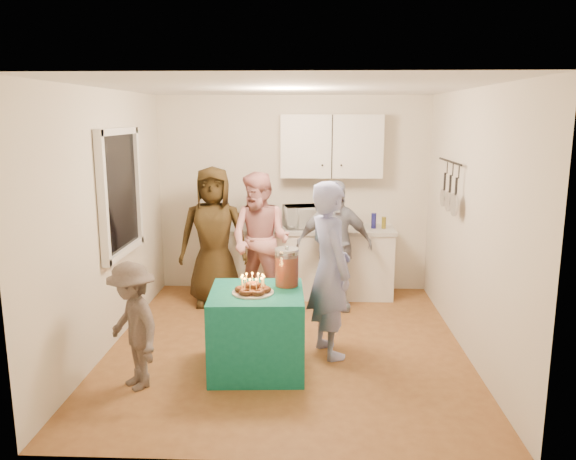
{
  "coord_description": "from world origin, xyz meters",
  "views": [
    {
      "loc": [
        0.24,
        -5.46,
        2.34
      ],
      "look_at": [
        0.0,
        0.35,
        1.15
      ],
      "focal_mm": 35.0,
      "sensor_mm": 36.0,
      "label": 1
    }
  ],
  "objects_px": {
    "microwave": "(304,217)",
    "punch_jar": "(287,268)",
    "woman_back_left": "(214,236)",
    "woman_back_center": "(260,241)",
    "child_near_left": "(133,326)",
    "man_birthday": "(330,269)",
    "woman_back_right": "(334,246)",
    "counter": "(307,263)",
    "party_table": "(257,331)"
  },
  "relations": [
    {
      "from": "woman_back_right",
      "to": "punch_jar",
      "type": "bearing_deg",
      "value": -114.69
    },
    {
      "from": "microwave",
      "to": "punch_jar",
      "type": "xyz_separation_m",
      "value": [
        -0.14,
        -2.07,
        -0.12
      ]
    },
    {
      "from": "counter",
      "to": "woman_back_right",
      "type": "distance_m",
      "value": 0.73
    },
    {
      "from": "woman_back_center",
      "to": "man_birthday",
      "type": "bearing_deg",
      "value": -35.26
    },
    {
      "from": "counter",
      "to": "woman_back_center",
      "type": "xyz_separation_m",
      "value": [
        -0.57,
        -0.47,
        0.41
      ]
    },
    {
      "from": "counter",
      "to": "man_birthday",
      "type": "distance_m",
      "value": 1.93
    },
    {
      "from": "counter",
      "to": "party_table",
      "type": "xyz_separation_m",
      "value": [
        -0.45,
        -2.26,
        -0.05
      ]
    },
    {
      "from": "woman_back_right",
      "to": "man_birthday",
      "type": "bearing_deg",
      "value": -100.44
    },
    {
      "from": "microwave",
      "to": "man_birthday",
      "type": "distance_m",
      "value": 1.9
    },
    {
      "from": "woman_back_center",
      "to": "child_near_left",
      "type": "relative_size",
      "value": 1.48
    },
    {
      "from": "woman_back_left",
      "to": "woman_back_right",
      "type": "relative_size",
      "value": 1.09
    },
    {
      "from": "punch_jar",
      "to": "child_near_left",
      "type": "height_order",
      "value": "child_near_left"
    },
    {
      "from": "woman_back_left",
      "to": "woman_back_center",
      "type": "xyz_separation_m",
      "value": [
        0.59,
        -0.07,
        -0.03
      ]
    },
    {
      "from": "man_birthday",
      "to": "child_near_left",
      "type": "xyz_separation_m",
      "value": [
        -1.71,
        -0.79,
        -0.3
      ]
    },
    {
      "from": "woman_back_left",
      "to": "man_birthday",
      "type": "bearing_deg",
      "value": -49.97
    },
    {
      "from": "woman_back_left",
      "to": "woman_back_center",
      "type": "distance_m",
      "value": 0.59
    },
    {
      "from": "man_birthday",
      "to": "woman_back_left",
      "type": "height_order",
      "value": "woman_back_left"
    },
    {
      "from": "woman_back_left",
      "to": "woman_back_right",
      "type": "distance_m",
      "value": 1.49
    },
    {
      "from": "microwave",
      "to": "woman_back_center",
      "type": "height_order",
      "value": "woman_back_center"
    },
    {
      "from": "counter",
      "to": "punch_jar",
      "type": "distance_m",
      "value": 2.14
    },
    {
      "from": "woman_back_center",
      "to": "child_near_left",
      "type": "xyz_separation_m",
      "value": [
        -0.91,
        -2.18,
        -0.27
      ]
    },
    {
      "from": "man_birthday",
      "to": "child_near_left",
      "type": "distance_m",
      "value": 1.91
    },
    {
      "from": "woman_back_center",
      "to": "child_near_left",
      "type": "height_order",
      "value": "woman_back_center"
    },
    {
      "from": "woman_back_right",
      "to": "child_near_left",
      "type": "height_order",
      "value": "woman_back_right"
    },
    {
      "from": "microwave",
      "to": "man_birthday",
      "type": "relative_size",
      "value": 0.3
    },
    {
      "from": "microwave",
      "to": "party_table",
      "type": "distance_m",
      "value": 2.39
    },
    {
      "from": "woman_back_right",
      "to": "child_near_left",
      "type": "relative_size",
      "value": 1.41
    },
    {
      "from": "microwave",
      "to": "child_near_left",
      "type": "height_order",
      "value": "microwave"
    },
    {
      "from": "punch_jar",
      "to": "woman_back_left",
      "type": "relative_size",
      "value": 0.2
    },
    {
      "from": "party_table",
      "to": "woman_back_right",
      "type": "relative_size",
      "value": 0.53
    },
    {
      "from": "counter",
      "to": "party_table",
      "type": "distance_m",
      "value": 2.3
    },
    {
      "from": "microwave",
      "to": "woman_back_center",
      "type": "distance_m",
      "value": 0.74
    },
    {
      "from": "microwave",
      "to": "child_near_left",
      "type": "xyz_separation_m",
      "value": [
        -1.44,
        -2.66,
        -0.49
      ]
    },
    {
      "from": "microwave",
      "to": "woman_back_left",
      "type": "height_order",
      "value": "woman_back_left"
    },
    {
      "from": "punch_jar",
      "to": "woman_back_center",
      "type": "bearing_deg",
      "value": 103.85
    },
    {
      "from": "woman_back_left",
      "to": "punch_jar",
      "type": "bearing_deg",
      "value": -62.99
    },
    {
      "from": "microwave",
      "to": "woman_back_right",
      "type": "relative_size",
      "value": 0.32
    },
    {
      "from": "microwave",
      "to": "party_table",
      "type": "xyz_separation_m",
      "value": [
        -0.41,
        -2.26,
        -0.67
      ]
    },
    {
      "from": "woman_back_left",
      "to": "child_near_left",
      "type": "height_order",
      "value": "woman_back_left"
    },
    {
      "from": "party_table",
      "to": "woman_back_center",
      "type": "height_order",
      "value": "woman_back_center"
    },
    {
      "from": "party_table",
      "to": "woman_back_left",
      "type": "relative_size",
      "value": 0.49
    },
    {
      "from": "man_birthday",
      "to": "woman_back_right",
      "type": "relative_size",
      "value": 1.09
    },
    {
      "from": "man_birthday",
      "to": "woman_back_right",
      "type": "height_order",
      "value": "man_birthday"
    },
    {
      "from": "party_table",
      "to": "microwave",
      "type": "bearing_deg",
      "value": 79.83
    },
    {
      "from": "punch_jar",
      "to": "child_near_left",
      "type": "bearing_deg",
      "value": -155.7
    },
    {
      "from": "party_table",
      "to": "woman_back_center",
      "type": "bearing_deg",
      "value": 94.0
    },
    {
      "from": "woman_back_right",
      "to": "counter",
      "type": "bearing_deg",
      "value": 114.53
    },
    {
      "from": "woman_back_left",
      "to": "woman_back_center",
      "type": "bearing_deg",
      "value": -10.14
    },
    {
      "from": "man_birthday",
      "to": "woman_back_right",
      "type": "distance_m",
      "value": 1.34
    },
    {
      "from": "woman_back_left",
      "to": "party_table",
      "type": "bearing_deg",
      "value": -72.49
    }
  ]
}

